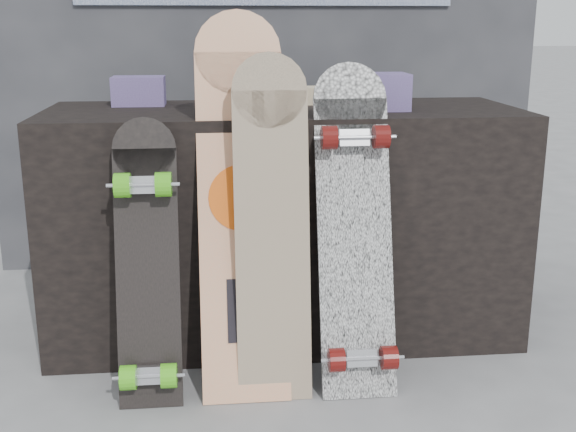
{
  "coord_description": "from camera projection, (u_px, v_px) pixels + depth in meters",
  "views": [
    {
      "loc": [
        -0.24,
        -1.94,
        1.09
      ],
      "look_at": [
        -0.01,
        0.2,
        0.5
      ],
      "focal_mm": 45.0,
      "sensor_mm": 36.0,
      "label": 1
    }
  ],
  "objects": [
    {
      "name": "merch_box_flat",
      "position": [
        318.0,
        95.0,
        2.57
      ],
      "size": [
        0.22,
        0.1,
        0.06
      ],
      "primitive_type": "cube",
      "color": "#D1B78C",
      "rests_on": "vendor_table"
    },
    {
      "name": "vendor_table",
      "position": [
        283.0,
        222.0,
        2.54
      ],
      "size": [
        1.6,
        0.6,
        0.8
      ],
      "primitive_type": "cube",
      "color": "black",
      "rests_on": "ground"
    },
    {
      "name": "longboard_cascadia",
      "position": [
        355.0,
        224.0,
        2.16
      ],
      "size": [
        0.22,
        0.37,
        0.97
      ],
      "rotation": [
        -0.3,
        0.0,
        0.0
      ],
      "color": "white",
      "rests_on": "ground"
    },
    {
      "name": "merch_box_purple",
      "position": [
        139.0,
        91.0,
        2.52
      ],
      "size": [
        0.18,
        0.12,
        0.1
      ],
      "primitive_type": "cube",
      "color": "#4E3976",
      "rests_on": "vendor_table"
    },
    {
      "name": "merch_box_small",
      "position": [
        386.0,
        92.0,
        2.39
      ],
      "size": [
        0.14,
        0.14,
        0.12
      ],
      "primitive_type": "cube",
      "color": "#4E3976",
      "rests_on": "vendor_table"
    },
    {
      "name": "longboard_geisha",
      "position": [
        242.0,
        192.0,
        2.15
      ],
      "size": [
        0.26,
        0.36,
        1.12
      ],
      "rotation": [
        -0.3,
        0.0,
        0.0
      ],
      "color": "tan",
      "rests_on": "ground"
    },
    {
      "name": "ground",
      "position": [
        300.0,
        395.0,
        2.17
      ],
      "size": [
        60.0,
        60.0,
        0.0
      ],
      "primitive_type": "plane",
      "color": "slate",
      "rests_on": "ground"
    },
    {
      "name": "skateboard_dark",
      "position": [
        147.0,
        262.0,
        2.07
      ],
      "size": [
        0.18,
        0.28,
        0.82
      ],
      "rotation": [
        -0.24,
        0.0,
        0.0
      ],
      "color": "black",
      "rests_on": "ground"
    },
    {
      "name": "booth",
      "position": [
        265.0,
        17.0,
        3.18
      ],
      "size": [
        2.4,
        0.22,
        2.2
      ],
      "color": "#2E2E33",
      "rests_on": "ground"
    },
    {
      "name": "longboard_celtic",
      "position": [
        272.0,
        218.0,
        2.09
      ],
      "size": [
        0.22,
        0.19,
        1.0
      ],
      "rotation": [
        -0.18,
        0.0,
        0.0
      ],
      "color": "beige",
      "rests_on": "ground"
    }
  ]
}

